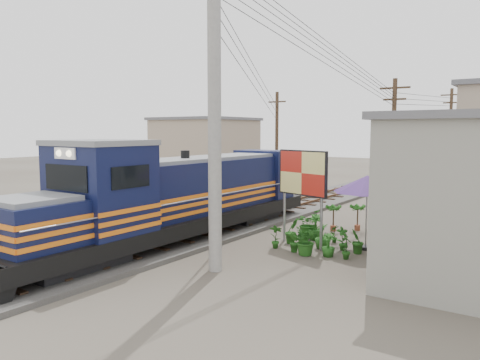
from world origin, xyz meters
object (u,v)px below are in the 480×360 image
Objects in this scene: market_umbrella at (367,184)px; locomotive at (176,198)px; billboard at (302,176)px; vendor at (418,218)px.

locomotive is at bearing -155.19° from market_umbrella.
market_umbrella is at bearing 24.81° from locomotive.
locomotive reaches higher than billboard.
locomotive reaches higher than market_umbrella.
market_umbrella is (2.15, 0.79, -0.26)m from billboard.
locomotive is 9.50m from vendor.
vendor is (1.09, 2.86, -1.55)m from market_umbrella.
market_umbrella is at bearing 61.54° from vendor.
billboard is (4.23, 2.16, 0.93)m from locomotive.
market_umbrella is 1.73× the size of vendor.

